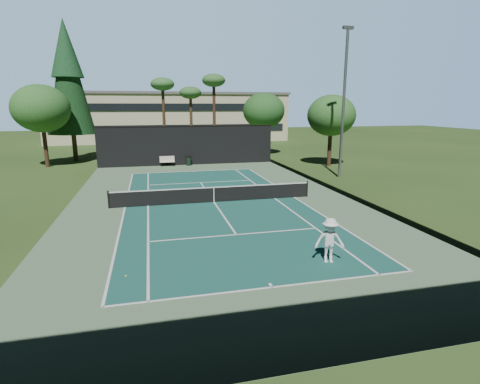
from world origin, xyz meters
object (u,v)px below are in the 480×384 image
Objects in this scene: tennis_ball_a at (126,276)px; tennis_ball_c at (214,189)px; trash_bin at (189,161)px; park_bench at (167,161)px; tennis_ball_b at (174,194)px; tennis_net at (214,194)px; tennis_ball_d at (150,189)px; player at (330,240)px.

tennis_ball_c is (5.55, 13.58, 0.00)m from tennis_ball_a.
tennis_ball_a is at bearing -100.92° from trash_bin.
park_bench is at bearing 103.37° from tennis_ball_c.
tennis_net is at bearing -50.98° from tennis_ball_b.
tennis_net reaches higher than tennis_ball_c.
tennis_net is 204.51× the size of tennis_ball_d.
player is (2.85, -10.35, 0.35)m from tennis_net.
park_bench is (2.71, 25.53, 0.51)m from tennis_ball_a.
tennis_ball_b reaches higher than tennis_ball_d.
trash_bin is at bearing 110.23° from player.
trash_bin is (-0.65, 11.81, 0.44)m from tennis_ball_c.
player is 26.04× the size of tennis_ball_b.
tennis_net is 11.01m from tennis_ball_a.
tennis_net is 3.77m from tennis_ball_b.
tennis_ball_d is (-6.85, 15.36, -0.87)m from player.
tennis_net reaches higher than tennis_ball_d.
tennis_ball_d is at bearing 127.96° from player.
park_bench reaches higher than tennis_ball_c.
tennis_net is 15.54m from trash_bin.
trash_bin is at bearing 93.17° from tennis_ball_c.
tennis_ball_c is 1.16× the size of tennis_ball_d.
tennis_ball_c is (-2.20, 14.08, -0.87)m from player.
player is 1.91× the size of trash_bin.
player is 26.52m from park_bench.
tennis_ball_a is at bearing -112.24° from tennis_ball_c.
tennis_ball_c is 0.08× the size of trash_bin.
player is at bearing -83.71° from trash_bin.
park_bench is 1.59× the size of trash_bin.
tennis_net is at bearing -99.92° from tennis_ball_c.
tennis_ball_d is (-4.00, 5.02, -0.53)m from tennis_net.
tennis_ball_d is 0.07× the size of trash_bin.
tennis_ball_a is 0.95× the size of tennis_ball_c.
player is 26.05× the size of tennis_ball_a.
player reaches higher than tennis_ball_b.
tennis_ball_a is at bearing -101.30° from tennis_ball_b.
tennis_net is 6.44m from tennis_ball_d.
tennis_net is at bearing -51.48° from tennis_ball_d.
park_bench is (-2.19, 15.69, -0.01)m from tennis_net.
tennis_ball_d is at bearing -99.62° from park_bench.
tennis_ball_b is 12.79m from park_bench.
player is 26.05m from trash_bin.
park_bench is (1.81, 10.67, 0.52)m from tennis_ball_d.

